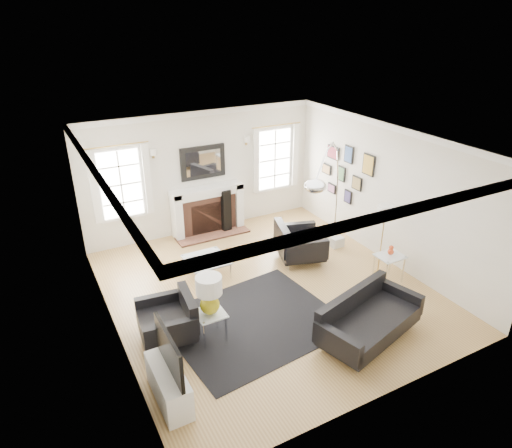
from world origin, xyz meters
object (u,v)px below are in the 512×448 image
armchair_left (170,320)px  sofa (366,319)px  fireplace (208,210)px  armchair_right (297,244)px  gourd_lamp (209,293)px  arc_floor_lamp (327,201)px  coffee_table (206,260)px

armchair_left → sofa: bearing=-27.1°
fireplace → armchair_right: (1.09, -2.12, -0.16)m
armchair_right → gourd_lamp: bearing=-150.0°
sofa → arc_floor_lamp: arc_floor_lamp is taller
gourd_lamp → arc_floor_lamp: size_ratio=0.25×
fireplace → armchair_left: fireplace is taller
fireplace → armchair_right: 2.39m
armchair_right → gourd_lamp: (-2.56, -1.48, 0.49)m
arc_floor_lamp → coffee_table: bearing=160.3°
gourd_lamp → arc_floor_lamp: (2.90, 1.03, 0.56)m
armchair_left → fireplace: bearing=58.4°
sofa → armchair_left: size_ratio=1.96×
coffee_table → arc_floor_lamp: size_ratio=0.30×
gourd_lamp → armchair_right: bearing=30.0°
gourd_lamp → armchair_left: bearing=152.0°
coffee_table → gourd_lamp: 2.02m
armchair_right → armchair_left: bearing=-159.3°
arc_floor_lamp → armchair_left: bearing=-168.0°
coffee_table → gourd_lamp: gourd_lamp is taller
fireplace → coffee_table: 1.95m
sofa → coffee_table: (-1.51, 2.93, -0.01)m
fireplace → armchair_left: (-2.02, -3.30, -0.19)m
sofa → armchair_left: 3.09m
fireplace → arc_floor_lamp: (1.43, -2.56, 0.88)m
armchair_left → armchair_right: armchair_right is taller
fireplace → arc_floor_lamp: arc_floor_lamp is taller
sofa → coffee_table: bearing=117.2°
fireplace → coffee_table: size_ratio=2.16×
fireplace → coffee_table: fireplace is taller
fireplace → arc_floor_lamp: 3.06m
coffee_table → gourd_lamp: size_ratio=1.21×
coffee_table → arc_floor_lamp: (2.22, -0.79, 1.11)m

